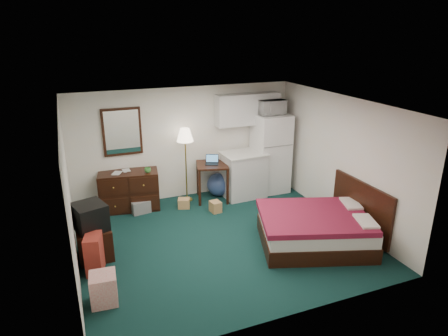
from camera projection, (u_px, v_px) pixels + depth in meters
name	position (u px, v px, depth m)	size (l,w,h in m)	color
floor	(222.00, 240.00, 7.36)	(5.00, 4.50, 0.01)	black
ceiling	(222.00, 105.00, 6.52)	(5.00, 4.50, 0.01)	white
walls	(222.00, 176.00, 6.94)	(5.01, 4.51, 2.50)	white
mirror	(122.00, 132.00, 8.28)	(0.80, 0.06, 1.00)	white
upper_cabinets	(248.00, 109.00, 9.03)	(1.50, 0.35, 0.70)	silver
headboard	(361.00, 208.00, 7.36)	(0.06, 1.56, 1.00)	black
dresser	(129.00, 191.00, 8.48)	(1.23, 0.56, 0.84)	black
floor_lamp	(186.00, 165.00, 8.77)	(0.36, 0.36, 1.66)	gold
desk	(212.00, 182.00, 8.94)	(0.67, 0.67, 0.85)	black
exercise_ball	(218.00, 184.00, 9.22)	(0.53, 0.53, 0.53)	#334B85
kitchen_counter	(243.00, 175.00, 9.13)	(0.92, 0.70, 1.00)	silver
fridge	(270.00, 153.00, 9.33)	(0.76, 0.76, 1.84)	white
bed	(315.00, 229.00, 7.10)	(1.87, 1.46, 0.60)	maroon
tv_stand	(95.00, 243.00, 6.72)	(0.54, 0.59, 0.54)	black
suitcase	(94.00, 254.00, 6.29)	(0.25, 0.39, 0.64)	maroon
retail_box	(104.00, 289.00, 5.61)	(0.36, 0.36, 0.45)	silver
file_bin	(140.00, 206.00, 8.41)	(0.38, 0.28, 0.27)	gray
cardboard_box_a	(184.00, 203.00, 8.63)	(0.25, 0.21, 0.21)	tan
cardboard_box_b	(215.00, 207.00, 8.43)	(0.20, 0.24, 0.24)	tan
laptop	(212.00, 160.00, 8.74)	(0.28, 0.23, 0.19)	black
crt_tv	(90.00, 217.00, 6.53)	(0.49, 0.52, 0.45)	black
microwave	(271.00, 105.00, 8.97)	(0.60, 0.33, 0.41)	white
book_a	(112.00, 168.00, 8.23)	(0.17, 0.02, 0.23)	tan
book_b	(122.00, 167.00, 8.35)	(0.15, 0.02, 0.21)	tan
mug	(148.00, 170.00, 8.30)	(0.13, 0.11, 0.13)	#408B3B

